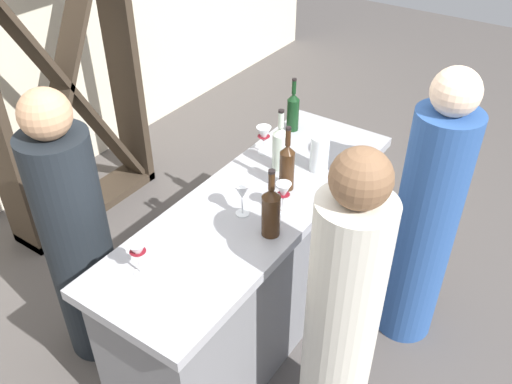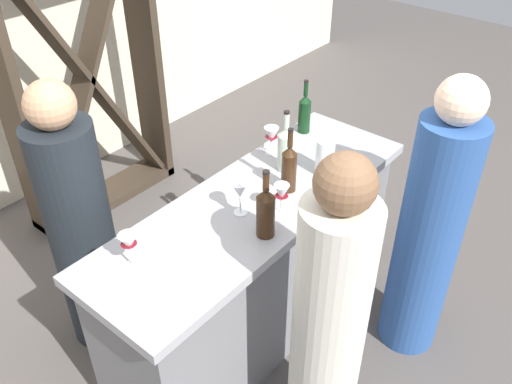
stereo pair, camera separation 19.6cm
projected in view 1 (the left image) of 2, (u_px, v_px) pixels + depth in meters
The scene contains 15 objects.
ground_plane at pixel (256, 326), 3.15m from camera, with size 12.00×12.00×0.00m, color #4C4744.
bar_counter at pixel (256, 268), 2.88m from camera, with size 1.84×0.60×0.91m.
wine_rack at pixel (63, 84), 3.47m from camera, with size 1.10×0.28×1.97m.
wine_bottle_leftmost_amber_brown at pixel (271, 211), 2.34m from camera, with size 0.08×0.08×0.34m.
wine_bottle_second_left_amber_brown at pixel (287, 166), 2.62m from camera, with size 0.07×0.07×0.34m.
wine_bottle_center_clear_pale at pixel (280, 147), 2.77m from camera, with size 0.08×0.08×0.33m.
wine_bottle_second_right_dark_green at pixel (293, 111), 3.10m from camera, with size 0.07×0.07×0.32m.
wine_glass_near_left at pixel (284, 192), 2.48m from camera, with size 0.07×0.07×0.16m.
wine_glass_near_center at pixel (242, 192), 2.46m from camera, with size 0.08×0.08×0.17m.
wine_glass_near_right at pixel (138, 252), 2.15m from camera, with size 0.08×0.08×0.16m.
wine_glass_far_left at pixel (264, 136), 2.90m from camera, with size 0.08×0.08×0.15m.
water_pitcher at pixel (320, 154), 2.77m from camera, with size 0.10×0.10×0.19m.
person_left_guest at pixel (342, 320), 2.25m from camera, with size 0.39×0.39×1.55m.
person_center_guest at pixel (425, 223), 2.74m from camera, with size 0.40×0.40×1.57m.
person_right_guest at pixel (78, 242), 2.66m from camera, with size 0.39×0.39×1.53m.
Camera 1 is at (-1.72, -1.18, 2.48)m, focal length 38.37 mm.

